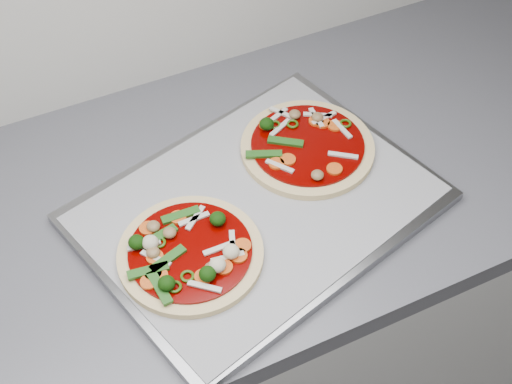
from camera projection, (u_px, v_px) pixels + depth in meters
name	position (u px, v px, depth m)	size (l,w,h in m)	color
base_cabinet	(448.00, 248.00, 1.63)	(3.60, 0.60, 0.86)	silver
countertop	(499.00, 101.00, 1.29)	(3.60, 0.60, 0.04)	#595961
baking_tray	(258.00, 207.00, 1.09)	(0.51, 0.38, 0.02)	gray
parchment	(258.00, 203.00, 1.08)	(0.49, 0.36, 0.00)	#A5A4AA
pizza_left	(189.00, 253.00, 1.01)	(0.27, 0.27, 0.04)	beige
pizza_right	(306.00, 146.00, 1.15)	(0.26, 0.26, 0.04)	beige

